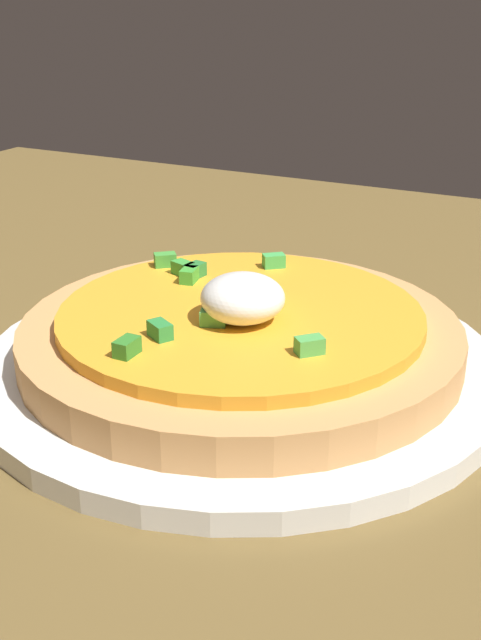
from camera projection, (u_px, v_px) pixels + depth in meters
dining_table at (45, 381)px, 45.41cm from camera, size 95.64×88.96×3.08cm
plate at (240, 364)px, 42.69cm from camera, size 27.75×27.75×1.16cm
pizza at (240, 332)px, 41.91cm from camera, size 23.26×23.26×5.04cm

